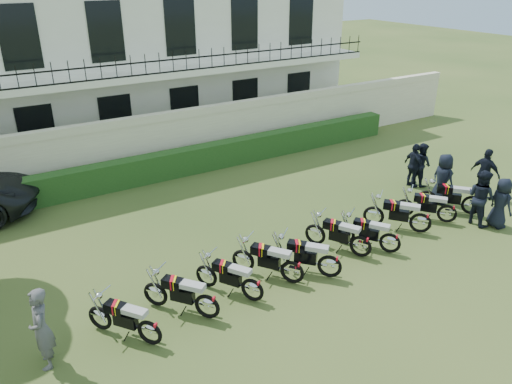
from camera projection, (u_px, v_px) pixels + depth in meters
The scene contains 21 objects.
ground at pixel (288, 260), 13.65m from camera, with size 100.00×100.00×0.00m, color #334E1F.
perimeter_wall at pixel (171, 140), 19.38m from camera, with size 30.00×0.35×2.30m.
hedge at pixel (204, 158), 19.51m from camera, with size 18.00×0.60×1.00m, color #174218.
building at pixel (117, 52), 22.96m from camera, with size 20.40×9.60×7.40m.
motorcycle_0 at pixel (149, 327), 10.39m from camera, with size 1.18×1.56×1.02m.
motorcycle_1 at pixel (207, 301), 11.17m from camera, with size 1.28×1.59×1.06m.
motorcycle_2 at pixel (252, 285), 11.76m from camera, with size 1.06×1.65×1.03m.
motorcycle_3 at pixel (292, 267), 12.42m from camera, with size 1.22×1.67×1.08m.
motorcycle_4 at pixel (330, 261), 12.65m from camera, with size 1.39×1.57×1.09m.
motorcycle_5 at pixel (361, 241), 13.57m from camera, with size 1.04×1.78×1.08m.
motorcycle_6 at pixel (391, 238), 13.77m from camera, with size 1.12×1.62×1.03m.
motorcycle_7 at pixel (421, 218), 14.80m from camera, with size 1.34×1.63×1.10m.
motorcycle_8 at pixel (448, 209), 15.41m from camera, with size 1.24×1.51×1.02m.
motorcycle_9 at pixel (473, 201), 15.91m from camera, with size 1.41×1.58×1.10m.
inspector at pixel (41, 329), 9.71m from camera, with size 0.65×0.42×1.77m, color #5E5D62.
officer_0 at pixel (501, 203), 15.08m from camera, with size 0.78×0.51×1.59m, color black.
officer_1 at pixel (481, 197), 15.24m from camera, with size 0.86×0.67×1.77m, color black.
officer_2 at pixel (485, 173), 17.02m from camera, with size 1.03×0.43×1.75m, color black.
officer_3 at pixel (443, 179), 16.61m from camera, with size 0.85×0.55×1.74m, color black.
officer_4 at pixel (421, 164), 18.07m from camera, with size 0.77×0.60×1.58m, color black.
officer_5 at pixel (414, 166), 17.86m from camera, with size 0.95×0.40×1.63m, color black.
Camera 1 is at (-6.84, -9.49, 7.32)m, focal length 35.00 mm.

